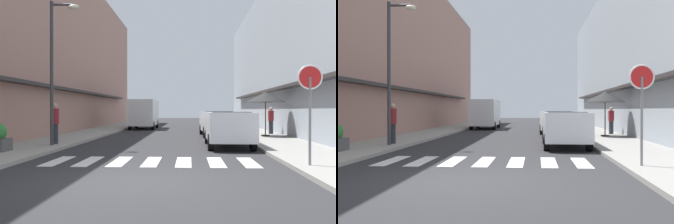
{
  "view_description": "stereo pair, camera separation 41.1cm",
  "coord_description": "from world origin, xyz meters",
  "views": [
    {
      "loc": [
        1.11,
        -8.02,
        1.55
      ],
      "look_at": [
        0.09,
        9.9,
        1.45
      ],
      "focal_mm": 39.99,
      "sensor_mm": 36.0,
      "label": 1
    },
    {
      "loc": [
        1.52,
        -7.99,
        1.55
      ],
      "look_at": [
        0.09,
        9.9,
        1.45
      ],
      "focal_mm": 39.99,
      "sensor_mm": 36.0,
      "label": 2
    }
  ],
  "objects": [
    {
      "name": "ground_plane",
      "position": [
        0.0,
        16.97,
        0.0
      ],
      "size": [
        93.31,
        93.31,
        0.0
      ],
      "primitive_type": "plane",
      "color": "#2B2B2D"
    },
    {
      "name": "sidewalk_left",
      "position": [
        -5.19,
        16.97,
        0.06
      ],
      "size": [
        2.82,
        59.38,
        0.12
      ],
      "primitive_type": "cube",
      "color": "#9E998E",
      "rests_on": "ground_plane"
    },
    {
      "name": "sidewalk_right",
      "position": [
        5.19,
        16.97,
        0.06
      ],
      "size": [
        2.82,
        59.38,
        0.12
      ],
      "primitive_type": "cube",
      "color": "gray",
      "rests_on": "ground_plane"
    },
    {
      "name": "building_row_left",
      "position": [
        -9.1,
        18.09,
        5.83
      ],
      "size": [
        5.5,
        40.17,
        11.67
      ],
      "color": "#A87A6B",
      "rests_on": "ground_plane"
    },
    {
      "name": "building_row_right",
      "position": [
        9.1,
        18.09,
        5.33
      ],
      "size": [
        5.5,
        40.17,
        10.67
      ],
      "color": "#939EA8",
      "rests_on": "ground_plane"
    },
    {
      "name": "crosswalk",
      "position": [
        -0.0,
        3.05,
        0.01
      ],
      "size": [
        6.15,
        2.2,
        0.01
      ],
      "color": "silver",
      "rests_on": "ground_plane"
    },
    {
      "name": "parked_car_near",
      "position": [
        2.73,
        7.65,
        0.92
      ],
      "size": [
        1.83,
        4.49,
        1.47
      ],
      "color": "silver",
      "rests_on": "ground_plane"
    },
    {
      "name": "parked_car_mid",
      "position": [
        2.73,
        14.05,
        0.92
      ],
      "size": [
        1.94,
        4.46,
        1.47
      ],
      "color": "silver",
      "rests_on": "ground_plane"
    },
    {
      "name": "delivery_van",
      "position": [
        -2.58,
        22.33,
        1.41
      ],
      "size": [
        2.02,
        5.4,
        2.37
      ],
      "color": "silver",
      "rests_on": "ground_plane"
    },
    {
      "name": "round_street_sign",
      "position": [
        4.23,
        1.84,
        2.11
      ],
      "size": [
        0.65,
        0.07,
        2.6
      ],
      "color": "slate",
      "rests_on": "sidewalk_right"
    },
    {
      "name": "street_lamp",
      "position": [
        -4.26,
        6.8,
        3.64
      ],
      "size": [
        1.19,
        0.28,
        5.83
      ],
      "color": "#38383D",
      "rests_on": "sidewalk_left"
    },
    {
      "name": "cafe_umbrella",
      "position": [
        5.28,
        12.71,
        2.24
      ],
      "size": [
        2.19,
        2.19,
        2.41
      ],
      "color": "#262626",
      "rests_on": "sidewalk_right"
    },
    {
      "name": "pedestrian_walking_near",
      "position": [
        -4.54,
        7.42,
        1.02
      ],
      "size": [
        0.34,
        0.34,
        1.72
      ],
      "rotation": [
        0.0,
        0.0,
        2.02
      ],
      "color": "#282B33",
      "rests_on": "sidewalk_left"
    },
    {
      "name": "pedestrian_walking_far",
      "position": [
        5.97,
        14.53,
        0.95
      ],
      "size": [
        0.34,
        0.34,
        1.59
      ],
      "rotation": [
        0.0,
        0.0,
        3.0
      ],
      "color": "#282B33",
      "rests_on": "sidewalk_right"
    }
  ]
}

